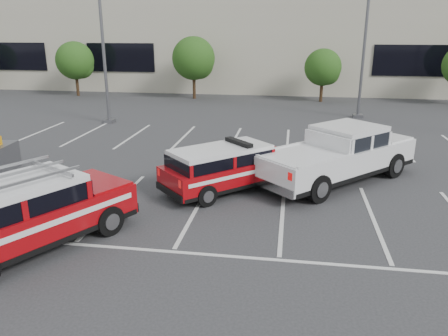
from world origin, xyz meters
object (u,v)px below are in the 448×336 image
object	(u,v)px
tree_mid_left	(195,60)
fire_chief_suv	(229,170)
tree_mid_right	(324,69)
light_pole_left	(102,33)
tree_left	(76,62)
ladder_suv	(25,219)
convention_building	(268,36)
white_pickup	(337,160)
light_pole_mid	(366,32)

from	to	relation	value
tree_mid_left	fire_chief_suv	world-z (taller)	tree_mid_left
tree_mid_right	fire_chief_suv	size ratio (longest dim) A/B	0.84
light_pole_left	fire_chief_suv	distance (m)	14.12
tree_left	ladder_suv	xyz separation A→B (m)	(11.17, -25.29, -1.93)
tree_mid_right	tree_mid_left	bearing A→B (deg)	180.00
tree_left	light_pole_left	world-z (taller)	light_pole_left
convention_building	white_pickup	size ratio (longest dim) A/B	9.52
light_pole_mid	ladder_suv	bearing A→B (deg)	-119.15
tree_mid_right	fire_chief_suv	xyz separation A→B (m)	(-4.33, -20.17, -1.80)
tree_mid_right	fire_chief_suv	world-z (taller)	tree_mid_right
light_pole_left	fire_chief_suv	world-z (taller)	light_pole_left
tree_mid_left	ladder_suv	bearing A→B (deg)	-87.34
white_pickup	light_pole_left	bearing A→B (deg)	-169.81
tree_mid_left	light_pole_left	xyz separation A→B (m)	(-3.09, -10.05, 2.14)
convention_building	tree_mid_left	size ratio (longest dim) A/B	12.38
light_pole_mid	ladder_suv	xyz separation A→B (m)	(-10.73, -19.25, -4.34)
tree_mid_left	tree_mid_right	bearing A→B (deg)	-0.00
light_pole_left	ladder_suv	world-z (taller)	light_pole_left
tree_mid_right	light_pole_mid	world-z (taller)	light_pole_mid
tree_left	tree_mid_left	world-z (taller)	tree_mid_left
tree_mid_right	ladder_suv	distance (m)	26.84
tree_left	light_pole_left	distance (m)	12.43
convention_building	light_pole_mid	world-z (taller)	convention_building
light_pole_mid	white_pickup	size ratio (longest dim) A/B	1.62
white_pickup	fire_chief_suv	bearing A→B (deg)	-113.44
fire_chief_suv	white_pickup	world-z (taller)	white_pickup
convention_building	white_pickup	distance (m)	29.04
tree_mid_right	white_pickup	world-z (taller)	tree_mid_right
tree_mid_left	tree_mid_right	size ratio (longest dim) A/B	1.21
tree_mid_left	white_pickup	distance (m)	21.02
tree_left	light_pole_mid	bearing A→B (deg)	-15.43
light_pole_mid	tree_mid_right	bearing A→B (deg)	107.52
light_pole_mid	white_pickup	xyz separation A→B (m)	(-2.41, -12.57, -4.38)
tree_left	white_pickup	xyz separation A→B (m)	(19.50, -18.62, -1.96)
convention_building	ladder_suv	world-z (taller)	convention_building
convention_building	tree_mid_right	bearing A→B (deg)	-63.43
tree_mid_left	ladder_suv	world-z (taller)	tree_mid_left
ladder_suv	tree_mid_left	bearing A→B (deg)	122.38
tree_left	tree_mid_left	distance (m)	10.00
fire_chief_suv	convention_building	bearing A→B (deg)	137.37
tree_left	white_pickup	size ratio (longest dim) A/B	0.70
convention_building	tree_mid_left	bearing A→B (deg)	-117.40
tree_left	tree_mid_left	size ratio (longest dim) A/B	0.91
tree_mid_right	fire_chief_suv	bearing A→B (deg)	-102.10
tree_mid_right	convention_building	bearing A→B (deg)	116.57
convention_building	tree_mid_right	size ratio (longest dim) A/B	15.04
light_pole_mid	fire_chief_suv	distance (m)	16.08
tree_mid_right	light_pole_mid	bearing A→B (deg)	-72.48
tree_mid_right	light_pole_mid	size ratio (longest dim) A/B	0.39
tree_mid_left	fire_chief_suv	size ratio (longest dim) A/B	1.01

